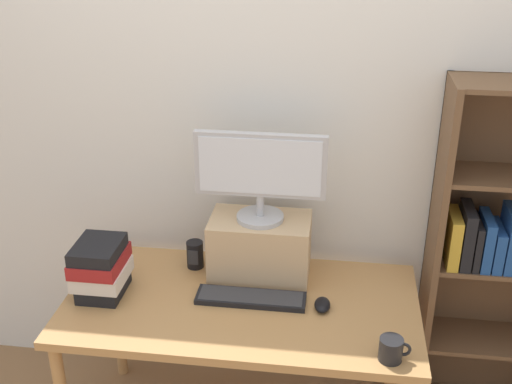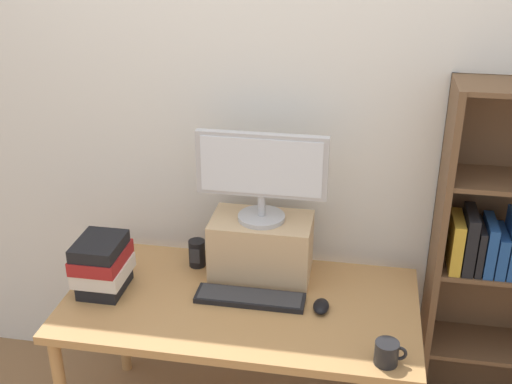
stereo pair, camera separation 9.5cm
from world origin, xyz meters
TOP-DOWN VIEW (x-y plane):
  - back_wall at (0.00, 0.48)m, footprint 7.00×0.08m
  - desk at (0.00, 0.00)m, footprint 1.44×0.74m
  - bookshelf_unit at (1.08, 0.32)m, footprint 0.66×0.28m
  - riser_box at (0.05, 0.22)m, footprint 0.43×0.26m
  - computer_monitor at (0.05, 0.22)m, footprint 0.54×0.20m
  - keyboard at (0.04, 0.01)m, footprint 0.45×0.12m
  - computer_mouse at (0.33, -0.01)m, footprint 0.06×0.10m
  - book_stack at (-0.58, -0.01)m, footprint 0.20×0.25m
  - coffee_mug at (0.59, -0.29)m, footprint 0.11×0.09m
  - desk_speaker at (-0.24, 0.24)m, footprint 0.07×0.08m

SIDE VIEW (x-z plane):
  - desk at x=0.00m, z-range 0.29..1.01m
  - keyboard at x=0.04m, z-range 0.72..0.74m
  - computer_mouse at x=0.33m, z-range 0.72..0.75m
  - coffee_mug at x=0.59m, z-range 0.72..0.81m
  - desk_speaker at x=-0.24m, z-range 0.72..0.84m
  - bookshelf_unit at x=1.08m, z-range 0.02..1.61m
  - book_stack at x=-0.58m, z-range 0.72..0.95m
  - riser_box at x=0.05m, z-range 0.72..0.99m
  - computer_monitor at x=0.05m, z-range 1.01..1.39m
  - back_wall at x=0.00m, z-range 0.00..2.60m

